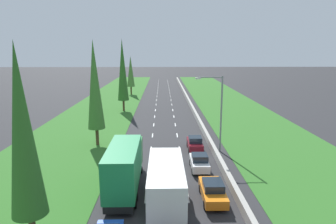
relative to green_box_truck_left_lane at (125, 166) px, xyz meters
name	(u,v)px	position (x,y,z in m)	size (l,w,h in m)	color
ground_plane	(164,107)	(3.56, 37.59, -2.18)	(300.00, 300.00, 0.00)	#28282B
grass_verge_left	(104,107)	(-9.09, 37.59, -2.16)	(14.00, 140.00, 0.04)	#2D6623
grass_verge_right	(231,107)	(17.91, 37.59, -2.16)	(14.00, 140.00, 0.04)	#2D6623
median_barrier	(191,105)	(9.26, 37.59, -1.76)	(0.44, 120.00, 0.85)	#9E9B93
lane_markings	(164,107)	(3.56, 37.59, -2.18)	(3.64, 116.00, 0.01)	white
green_box_truck_left_lane	(125,166)	(0.00, 0.00, 0.00)	(2.46, 9.40, 4.18)	black
orange_sedan_right_lane	(213,191)	(7.26, -1.95, -1.37)	(1.82, 4.50, 1.64)	orange
white_box_truck_centre_lane	(166,186)	(3.46, -3.80, 0.00)	(2.46, 9.40, 4.18)	black
white_hatchback_right_lane	(199,162)	(6.94, 4.21, -1.35)	(1.74, 3.90, 1.72)	white
maroon_hatchback_right_lane	(195,143)	(7.14, 10.32, -1.35)	(1.74, 3.90, 1.72)	maroon
poplar_tree_nearest	(22,133)	(-4.77, -7.45, 5.12)	(2.11, 2.11, 12.50)	#4C3823
poplar_tree_second	(95,85)	(-5.09, 12.48, 5.48)	(2.13, 2.13, 13.23)	#4C3823
poplar_tree_third	(123,70)	(-4.45, 33.83, 5.89)	(2.15, 2.15, 14.03)	#4C3823
poplar_tree_fourth	(131,71)	(-5.24, 55.94, 4.07)	(2.06, 2.06, 10.42)	#4C3823
street_light_mast	(218,109)	(9.75, 9.72, 3.05)	(3.20, 0.28, 9.00)	gray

